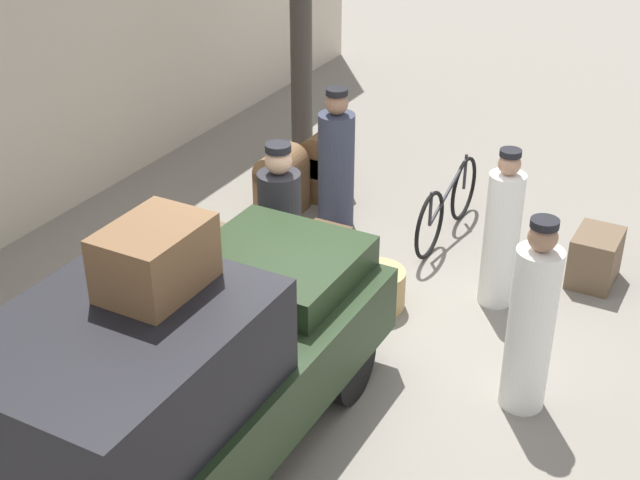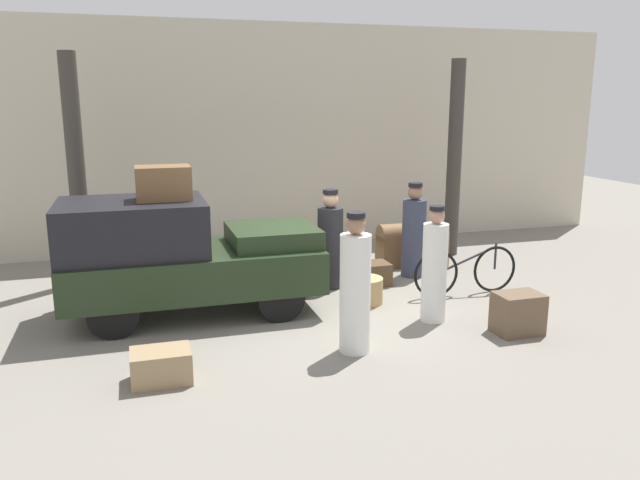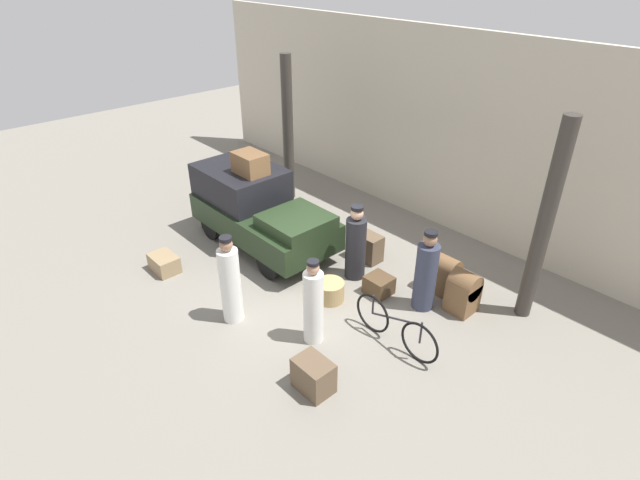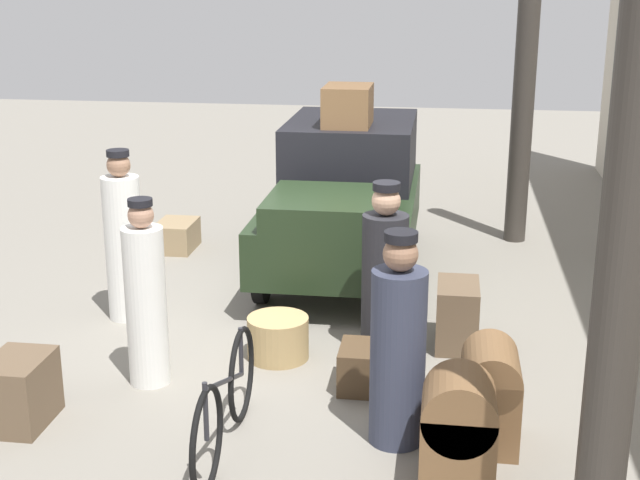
# 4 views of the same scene
# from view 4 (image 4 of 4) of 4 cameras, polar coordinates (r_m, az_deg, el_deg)

# --- Properties ---
(ground_plane) EXTENTS (30.00, 30.00, 0.00)m
(ground_plane) POSITION_cam_4_polar(r_m,az_deg,el_deg) (8.90, -1.10, -5.44)
(ground_plane) COLOR gray
(canopy_pillar_left) EXTENTS (0.28, 0.28, 3.75)m
(canopy_pillar_left) POSITION_cam_4_polar(r_m,az_deg,el_deg) (11.56, 12.90, 8.96)
(canopy_pillar_left) COLOR #38332D
(canopy_pillar_left) RESTS_ON ground
(canopy_pillar_right) EXTENTS (0.28, 0.28, 3.75)m
(canopy_pillar_right) POSITION_cam_4_polar(r_m,az_deg,el_deg) (4.93, 18.75, -1.79)
(canopy_pillar_right) COLOR #38332D
(canopy_pillar_right) RESTS_ON ground
(truck) EXTENTS (3.55, 1.63, 1.67)m
(truck) POSITION_cam_4_polar(r_m,az_deg,el_deg) (10.37, 1.65, 2.96)
(truck) COLOR black
(truck) RESTS_ON ground
(bicycle) EXTENTS (1.77, 0.04, 0.79)m
(bicycle) POSITION_cam_4_polar(r_m,az_deg,el_deg) (6.57, -6.07, -10.36)
(bicycle) COLOR black
(bicycle) RESTS_ON ground
(wicker_basket) EXTENTS (0.56, 0.56, 0.39)m
(wicker_basket) POSITION_cam_4_polar(r_m,az_deg,el_deg) (8.11, -2.70, -6.27)
(wicker_basket) COLOR tan
(wicker_basket) RESTS_ON ground
(conductor_in_dark_uniform) EXTENTS (0.42, 0.42, 1.61)m
(conductor_in_dark_uniform) POSITION_cam_4_polar(r_m,az_deg,el_deg) (8.03, 4.15, -2.45)
(conductor_in_dark_uniform) COLOR #232328
(conductor_in_dark_uniform) RESTS_ON ground
(porter_with_bicycle) EXTENTS (0.41, 0.41, 1.63)m
(porter_with_bicycle) POSITION_cam_4_polar(r_m,az_deg,el_deg) (6.55, 5.01, -6.98)
(porter_with_bicycle) COLOR #33384C
(porter_with_bicycle) RESTS_ON ground
(porter_lifting_near_truck) EXTENTS (0.34, 0.34, 1.62)m
(porter_lifting_near_truck) POSITION_cam_4_polar(r_m,az_deg,el_deg) (7.58, -11.08, -3.81)
(porter_lifting_near_truck) COLOR white
(porter_lifting_near_truck) RESTS_ON ground
(porter_standing_middle) EXTENTS (0.37, 0.37, 1.72)m
(porter_standing_middle) POSITION_cam_4_polar(r_m,az_deg,el_deg) (9.05, -12.45, -0.15)
(porter_standing_middle) COLOR white
(porter_standing_middle) RESTS_ON ground
(trunk_barrel_dark) EXTENTS (0.59, 0.43, 0.80)m
(trunk_barrel_dark) POSITION_cam_4_polar(r_m,az_deg,el_deg) (6.74, 10.82, -9.53)
(trunk_barrel_dark) COLOR brown
(trunk_barrel_dark) RESTS_ON ground
(trunk_large_brown) EXTENTS (0.60, 0.44, 0.54)m
(trunk_large_brown) POSITION_cam_4_polar(r_m,az_deg,el_deg) (7.33, -18.69, -9.15)
(trunk_large_brown) COLOR brown
(trunk_large_brown) RESTS_ON ground
(suitcase_tan_flat) EXTENTS (0.64, 0.46, 0.36)m
(suitcase_tan_flat) POSITION_cam_4_polar(r_m,az_deg,el_deg) (11.37, -9.16, 0.29)
(suitcase_tan_flat) COLOR #937A56
(suitcase_tan_flat) RESTS_ON ground
(trunk_wicker_pale) EXTENTS (0.49, 0.50, 0.84)m
(trunk_wicker_pale) POSITION_cam_4_polar(r_m,az_deg,el_deg) (6.18, 8.84, -11.87)
(trunk_wicker_pale) COLOR brown
(trunk_wicker_pale) RESTS_ON ground
(suitcase_small_leather) EXTENTS (0.48, 0.46, 0.37)m
(suitcase_small_leather) POSITION_cam_4_polar(r_m,az_deg,el_deg) (7.56, 3.02, -8.15)
(suitcase_small_leather) COLOR #4C3823
(suitcase_small_leather) RESTS_ON ground
(trunk_umber_medium) EXTENTS (0.64, 0.38, 0.61)m
(trunk_umber_medium) POSITION_cam_4_polar(r_m,az_deg,el_deg) (8.42, 8.77, -4.76)
(trunk_umber_medium) COLOR brown
(trunk_umber_medium) RESTS_ON ground
(trunk_on_truck_roof) EXTENTS (0.73, 0.53, 0.46)m
(trunk_on_truck_roof) POSITION_cam_4_polar(r_m,az_deg,el_deg) (10.33, 1.80, 8.59)
(trunk_on_truck_roof) COLOR brown
(trunk_on_truck_roof) RESTS_ON truck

